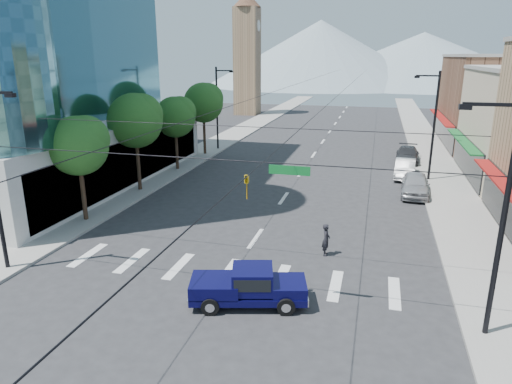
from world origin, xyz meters
TOP-DOWN VIEW (x-y plane):
  - ground at (0.00, 0.00)m, footprint 160.00×160.00m
  - sidewalk_left at (-12.00, 40.00)m, footprint 4.00×120.00m
  - sidewalk_right at (12.00, 40.00)m, footprint 4.00×120.00m
  - shop_far at (20.00, 40.00)m, footprint 12.00×18.00m
  - clock_tower at (-16.50, 62.00)m, footprint 4.80×4.80m
  - mountain_left at (-15.00, 150.00)m, footprint 80.00×80.00m
  - mountain_right at (20.00, 160.00)m, footprint 90.00×90.00m
  - tree_near at (-11.07, 6.10)m, footprint 3.65×3.64m
  - tree_midnear at (-11.07, 13.10)m, footprint 4.09×4.09m
  - tree_midfar at (-11.07, 20.10)m, footprint 3.65×3.64m
  - tree_far at (-11.07, 27.10)m, footprint 4.09×4.09m
  - signal_rig at (0.19, -1.00)m, footprint 21.80×0.20m
  - lamp_pole_nw at (-10.67, 30.00)m, footprint 2.00×0.25m
  - lamp_pole_ne at (10.67, 22.00)m, footprint 2.00×0.25m
  - pickup_truck at (1.55, -1.08)m, footprint 5.21×2.94m
  - pedestrian at (4.15, 4.78)m, footprint 0.44×0.65m
  - parked_car_near at (9.40, 17.31)m, footprint 2.25×5.06m
  - parked_car_mid at (8.90, 22.64)m, footprint 1.99×4.84m
  - parked_car_far at (9.40, 28.71)m, footprint 2.44×5.39m

SIDE VIEW (x-z plane):
  - ground at x=0.00m, z-range 0.00..0.00m
  - sidewalk_left at x=-12.00m, z-range 0.00..0.15m
  - sidewalk_right at x=12.00m, z-range 0.00..0.15m
  - parked_car_far at x=9.40m, z-range 0.00..1.53m
  - parked_car_mid at x=8.90m, z-range 0.00..1.56m
  - parked_car_near at x=9.40m, z-range 0.00..1.69m
  - pedestrian at x=4.15m, z-range 0.00..1.73m
  - pickup_truck at x=1.55m, z-range 0.03..1.71m
  - signal_rig at x=0.19m, z-range 0.14..9.14m
  - lamp_pole_nw at x=-10.67m, z-range 0.44..9.44m
  - lamp_pole_ne at x=10.67m, z-range 0.44..9.44m
  - tree_near at x=-11.07m, z-range 1.64..8.34m
  - tree_midfar at x=-11.07m, z-range 1.64..8.34m
  - shop_far at x=20.00m, z-range 0.00..10.00m
  - tree_midnear at x=-11.07m, z-range 1.83..9.35m
  - tree_far at x=-11.07m, z-range 1.83..9.35m
  - mountain_right at x=20.00m, z-range 0.00..18.00m
  - clock_tower at x=-16.50m, z-range 0.44..20.84m
  - mountain_left at x=-15.00m, z-range 0.00..22.00m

